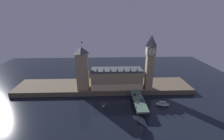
{
  "coord_description": "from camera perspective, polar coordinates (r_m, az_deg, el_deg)",
  "views": [
    {
      "loc": [
        3.6,
        -153.59,
        91.98
      ],
      "look_at": [
        10.21,
        20.0,
        31.98
      ],
      "focal_mm": 26.0,
      "sensor_mm": 36.0,
      "label": 1
    }
  ],
  "objects": [
    {
      "name": "car_northbound_lead",
      "position": [
        182.29,
        8.01,
        -8.52
      ],
      "size": [
        1.94,
        4.5,
        1.48
      ],
      "color": "black",
      "rests_on": "bridge"
    },
    {
      "name": "bridge",
      "position": [
        175.5,
        9.35,
        -10.98
      ],
      "size": [
        11.2,
        46.0,
        7.46
      ],
      "color": "#476656",
      "rests_on": "ground_plane"
    },
    {
      "name": "victoria_tower",
      "position": [
        193.4,
        -10.4,
        0.57
      ],
      "size": [
        13.33,
        13.33,
        57.43
      ],
      "color": "tan",
      "rests_on": "embankment"
    },
    {
      "name": "clock_tower",
      "position": [
        193.27,
        13.22,
        3.15
      ],
      "size": [
        10.25,
        10.36,
        65.81
      ],
      "color": "tan",
      "rests_on": "embankment"
    },
    {
      "name": "car_southbound_lead",
      "position": [
        171.86,
        10.42,
        -10.47
      ],
      "size": [
        1.99,
        4.75,
        1.59
      ],
      "color": "navy",
      "rests_on": "bridge"
    },
    {
      "name": "pedestrian_near_rail",
      "position": [
        160.13,
        8.7,
        -12.66
      ],
      "size": [
        0.38,
        0.38,
        1.73
      ],
      "color": "black",
      "rests_on": "bridge"
    },
    {
      "name": "street_lamp_near",
      "position": [
        158.66,
        8.59,
        -11.59
      ],
      "size": [
        1.34,
        0.6,
        6.75
      ],
      "color": "#2D3333",
      "rests_on": "bridge"
    },
    {
      "name": "boat_downstream",
      "position": [
        183.23,
        17.33,
        -11.4
      ],
      "size": [
        14.85,
        6.88,
        4.8
      ],
      "color": "white",
      "rests_on": "ground_plane"
    },
    {
      "name": "ground_plane",
      "position": [
        179.06,
        -3.09,
        -11.88
      ],
      "size": [
        400.0,
        400.0,
        0.0
      ],
      "primitive_type": "plane",
      "color": "black"
    },
    {
      "name": "pedestrian_mid_walk",
      "position": [
        174.97,
        11.01,
        -9.89
      ],
      "size": [
        0.38,
        0.38,
        1.64
      ],
      "color": "black",
      "rests_on": "bridge"
    },
    {
      "name": "car_southbound_trail",
      "position": [
        181.76,
        9.65,
        -8.69
      ],
      "size": [
        2.05,
        3.95,
        1.54
      ],
      "color": "white",
      "rests_on": "bridge"
    },
    {
      "name": "embankment",
      "position": [
        212.21,
        -2.96,
        -5.78
      ],
      "size": [
        220.0,
        42.0,
        5.86
      ],
      "color": "brown",
      "rests_on": "ground_plane"
    },
    {
      "name": "parliament_hall",
      "position": [
        199.33,
        1.63,
        -2.86
      ],
      "size": [
        61.38,
        21.21,
        28.21
      ],
      "color": "tan",
      "rests_on": "embankment"
    }
  ]
}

